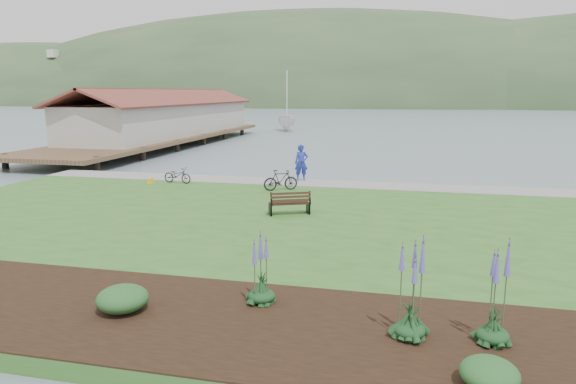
{
  "coord_description": "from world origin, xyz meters",
  "views": [
    {
      "loc": [
        3.13,
        -19.25,
        5.13
      ],
      "look_at": [
        -1.34,
        -0.21,
        1.3
      ],
      "focal_mm": 32.0,
      "sensor_mm": 36.0,
      "label": 1
    }
  ],
  "objects_px": {
    "park_bench": "(290,203)",
    "bicycle_a": "(177,175)",
    "person": "(301,160)",
    "sailboat": "(287,131)"
  },
  "relations": [
    {
      "from": "park_bench",
      "to": "bicycle_a",
      "type": "distance_m",
      "value": 9.2
    },
    {
      "from": "person",
      "to": "bicycle_a",
      "type": "xyz_separation_m",
      "value": [
        -6.2,
        -2.18,
        -0.73
      ]
    },
    {
      "from": "park_bench",
      "to": "person",
      "type": "relative_size",
      "value": 0.74
    },
    {
      "from": "park_bench",
      "to": "person",
      "type": "distance_m",
      "value": 7.83
    },
    {
      "from": "park_bench",
      "to": "bicycle_a",
      "type": "height_order",
      "value": "park_bench"
    },
    {
      "from": "park_bench",
      "to": "person",
      "type": "bearing_deg",
      "value": 74.2
    },
    {
      "from": "person",
      "to": "park_bench",
      "type": "bearing_deg",
      "value": -100.44
    },
    {
      "from": "park_bench",
      "to": "bicycle_a",
      "type": "xyz_separation_m",
      "value": [
        -7.35,
        5.54,
        -0.07
      ]
    },
    {
      "from": "bicycle_a",
      "to": "sailboat",
      "type": "relative_size",
      "value": 0.06
    },
    {
      "from": "bicycle_a",
      "to": "sailboat",
      "type": "bearing_deg",
      "value": 13.9
    }
  ]
}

